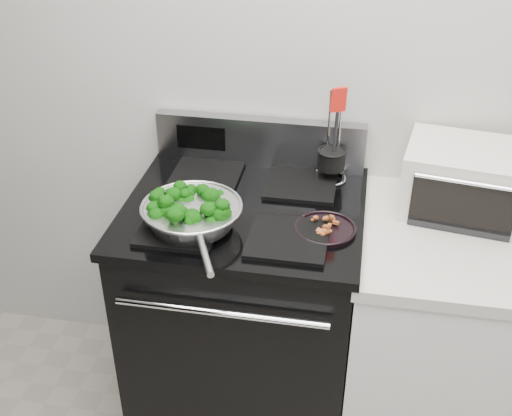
% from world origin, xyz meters
% --- Properties ---
extents(back_wall, '(4.00, 0.02, 2.70)m').
position_xyz_m(back_wall, '(0.00, 1.75, 1.35)').
color(back_wall, silver).
rests_on(back_wall, ground).
extents(gas_range, '(0.79, 0.69, 1.13)m').
position_xyz_m(gas_range, '(-0.30, 1.41, 0.49)').
color(gas_range, black).
rests_on(gas_range, floor).
extents(counter, '(0.62, 0.68, 0.92)m').
position_xyz_m(counter, '(0.39, 1.41, 0.46)').
color(counter, white).
rests_on(counter, floor).
extents(skillet, '(0.32, 0.48, 0.07)m').
position_xyz_m(skillet, '(-0.43, 1.26, 1.00)').
color(skillet, silver).
rests_on(skillet, gas_range).
extents(broccoli_pile, '(0.25, 0.25, 0.09)m').
position_xyz_m(broccoli_pile, '(-0.43, 1.26, 1.02)').
color(broccoli_pile, black).
rests_on(broccoli_pile, skillet).
extents(bacon_plate, '(0.19, 0.19, 0.04)m').
position_xyz_m(bacon_plate, '(-0.02, 1.32, 0.97)').
color(bacon_plate, black).
rests_on(bacon_plate, gas_range).
extents(utensil_holder, '(0.11, 0.11, 0.35)m').
position_xyz_m(utensil_holder, '(-0.03, 1.64, 1.01)').
color(utensil_holder, silver).
rests_on(utensil_holder, gas_range).
extents(toaster_oven, '(0.43, 0.36, 0.23)m').
position_xyz_m(toaster_oven, '(0.41, 1.57, 1.03)').
color(toaster_oven, silver).
rests_on(toaster_oven, counter).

